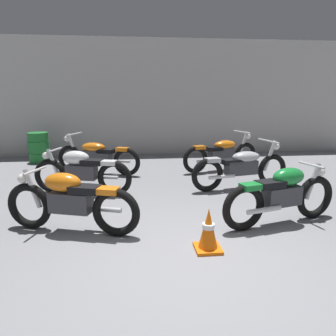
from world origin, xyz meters
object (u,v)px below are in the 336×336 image
Objects in this scene: motorcycle_left_row_2 at (97,155)px; motorcycle_right_row_0 at (282,194)px; motorcycle_right_row_1 at (242,167)px; motorcycle_right_row_2 at (222,153)px; motorcycle_left_row_1 at (81,171)px; oil_drum at (39,147)px; motorcycle_left_row_0 at (70,200)px; traffic_cone at (208,230)px.

motorcycle_left_row_2 is 4.57m from motorcycle_right_row_0.
motorcycle_right_row_1 reaches higher than motorcycle_right_row_0.
motorcycle_right_row_1 is at bearing -91.42° from motorcycle_right_row_2.
motorcycle_left_row_1 is 3.62m from oil_drum.
oil_drum is (-1.69, 3.21, -0.03)m from motorcycle_left_row_1.
motorcycle_right_row_1 reaches higher than motorcycle_left_row_0.
motorcycle_right_row_2 is at bearing 88.58° from motorcycle_right_row_1.
motorcycle_left_row_2 reaches higher than motorcycle_left_row_1.
oil_drum is at bearing 162.23° from motorcycle_right_row_2.
motorcycle_right_row_2 reaches higher than oil_drum.
motorcycle_left_row_0 is at bearing -149.65° from motorcycle_right_row_1.
motorcycle_left_row_0 is 3.55m from motorcycle_right_row_1.
motorcycle_right_row_1 is 2.85m from traffic_cone.
motorcycle_left_row_1 reaches higher than oil_drum.
motorcycle_right_row_1 and motorcycle_right_row_2 have the same top height.
motorcycle_left_row_0 is 0.93× the size of motorcycle_left_row_2.
traffic_cone is (-1.34, -4.13, -0.19)m from motorcycle_right_row_2.
motorcycle_left_row_2 is 4.48m from traffic_cone.
motorcycle_left_row_1 is 2.27× the size of oil_drum.
motorcycle_left_row_1 is 3.62m from motorcycle_right_row_2.
motorcycle_right_row_1 is (3.19, 0.03, -0.01)m from motorcycle_left_row_1.
motorcycle_left_row_0 is 0.99× the size of motorcycle_left_row_1.
oil_drum is at bearing 117.76° from motorcycle_left_row_1.
motorcycle_right_row_0 is 0.92× the size of motorcycle_right_row_2.
motorcycle_left_row_0 is 2.25× the size of oil_drum.
motorcycle_left_row_1 is at bearing 127.08° from traffic_cone.
motorcycle_right_row_0 reaches higher than oil_drum.
oil_drum is at bearing 138.64° from motorcycle_left_row_2.
motorcycle_right_row_0 is at bearing -0.96° from motorcycle_left_row_0.
motorcycle_right_row_2 is (0.08, 3.45, -0.01)m from motorcycle_right_row_0.
motorcycle_left_row_2 is 3.45m from motorcycle_right_row_1.
motorcycle_left_row_1 reaches higher than traffic_cone.
motorcycle_right_row_2 is 2.47× the size of oil_drum.
motorcycle_left_row_0 is 1.92m from traffic_cone.
oil_drum is at bearing 110.04° from motorcycle_left_row_0.
motorcycle_left_row_0 is 0.99× the size of motorcycle_right_row_0.
motorcycle_right_row_2 is at bearing -17.77° from oil_drum.
motorcycle_right_row_1 is 1.02× the size of motorcycle_right_row_2.
motorcycle_right_row_1 reaches higher than oil_drum.
motorcycle_left_row_0 is at bearing -132.41° from motorcycle_right_row_2.
traffic_cone is (1.89, -2.50, -0.20)m from motorcycle_left_row_1.
motorcycle_left_row_0 reaches higher than oil_drum.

